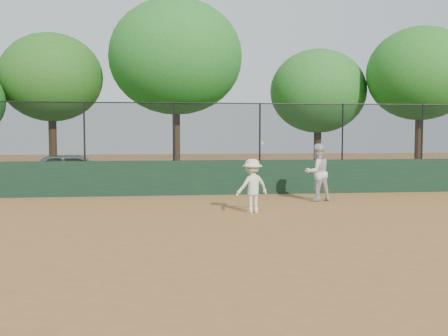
{
  "coord_description": "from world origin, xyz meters",
  "views": [
    {
      "loc": [
        -0.74,
        -11.24,
        2.15
      ],
      "look_at": [
        0.8,
        2.2,
        1.2
      ],
      "focal_mm": 40.0,
      "sensor_mm": 36.0,
      "label": 1
    }
  ],
  "objects": [
    {
      "name": "tree_4",
      "position": [
        10.61,
        10.22,
        4.8
      ],
      "size": [
        4.84,
        4.4,
        6.9
      ],
      "color": "#492F1A",
      "rests_on": "ground"
    },
    {
      "name": "player_main",
      "position": [
        1.53,
        1.93,
        0.73
      ],
      "size": [
        1.07,
        0.85,
        1.91
      ],
      "color": "beige",
      "rests_on": "ground"
    },
    {
      "name": "player_second",
      "position": [
        3.97,
        4.03,
        0.91
      ],
      "size": [
        1.04,
        0.91,
        1.81
      ],
      "primitive_type": "imported",
      "rotation": [
        0.0,
        0.0,
        3.43
      ],
      "color": "silver",
      "rests_on": "ground"
    },
    {
      "name": "ground",
      "position": [
        0.0,
        0.0,
        0.0
      ],
      "size": [
        80.0,
        80.0,
        0.0
      ],
      "primitive_type": "plane",
      "color": "#A06733",
      "rests_on": "ground"
    },
    {
      "name": "tree_3",
      "position": [
        6.5,
        12.19,
        4.14
      ],
      "size": [
        4.62,
        4.2,
        6.15
      ],
      "color": "#382212",
      "rests_on": "ground"
    },
    {
      "name": "back_wall",
      "position": [
        0.0,
        6.0,
        0.6
      ],
      "size": [
        26.0,
        0.2,
        1.2
      ],
      "primitive_type": "cube",
      "color": "#17331F",
      "rests_on": "ground"
    },
    {
      "name": "fence_assembly",
      "position": [
        -0.03,
        6.0,
        2.24
      ],
      "size": [
        26.0,
        0.06,
        2.0
      ],
      "color": "black",
      "rests_on": "back_wall"
    },
    {
      "name": "parked_car",
      "position": [
        -4.27,
        8.44,
        0.7
      ],
      "size": [
        4.31,
        2.14,
        1.41
      ],
      "primitive_type": "imported",
      "rotation": [
        0.0,
        0.0,
        1.69
      ],
      "color": "#ACB0B6",
      "rests_on": "ground"
    },
    {
      "name": "tree_1",
      "position": [
        -5.94,
        12.38,
        4.66
      ],
      "size": [
        4.63,
        4.21,
        6.67
      ],
      "color": "#3D2915",
      "rests_on": "ground"
    },
    {
      "name": "grass_strip",
      "position": [
        0.0,
        12.0,
        0.0
      ],
      "size": [
        36.0,
        12.0,
        0.01
      ],
      "primitive_type": "cube",
      "color": "#34541A",
      "rests_on": "ground"
    },
    {
      "name": "tree_2",
      "position": [
        -0.31,
        11.71,
        5.58
      ],
      "size": [
        6.04,
        5.49,
        8.2
      ],
      "color": "#432C17",
      "rests_on": "ground"
    }
  ]
}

